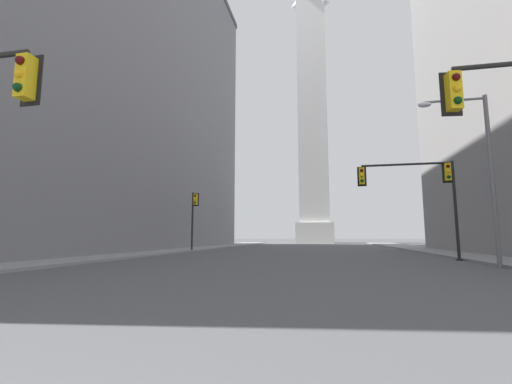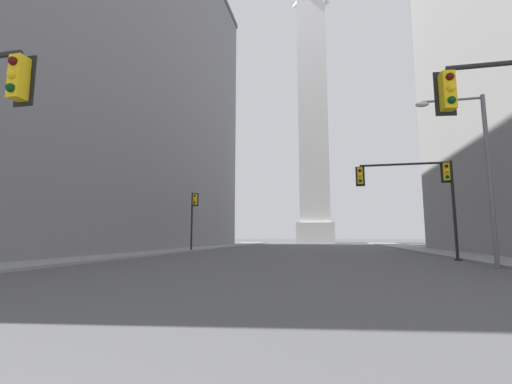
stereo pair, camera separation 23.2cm
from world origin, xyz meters
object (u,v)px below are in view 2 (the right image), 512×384
obelisk (313,108)px  traffic_light_mid_right (419,184)px  street_lamp (476,159)px  traffic_light_mid_left (193,212)px

obelisk → traffic_light_mid_right: size_ratio=10.23×
traffic_light_mid_right → street_lamp: 5.31m
traffic_light_mid_left → street_lamp: 24.68m
obelisk → street_lamp: obelisk is taller
traffic_light_mid_right → traffic_light_mid_left: bearing=154.5°
obelisk → traffic_light_mid_left: obelisk is taller
obelisk → street_lamp: 64.21m
traffic_light_mid_right → traffic_light_mid_left: 20.88m
traffic_light_mid_left → street_lamp: (20.22, -14.08, 1.32)m
traffic_light_mid_left → street_lamp: bearing=-34.8°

